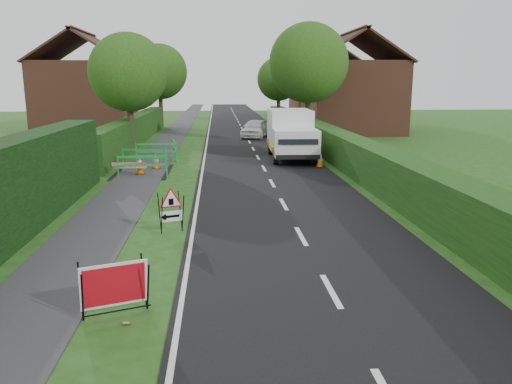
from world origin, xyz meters
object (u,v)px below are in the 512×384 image
works_van (291,133)px  hatchback_car (255,128)px  triangle_sign (170,207)px  red_rect_sign (114,286)px

works_van → hatchback_car: size_ratio=1.45×
works_van → hatchback_car: (-1.10, 10.39, -0.68)m
triangle_sign → works_van: 13.99m
red_rect_sign → works_van: bearing=52.7°
red_rect_sign → triangle_sign: 4.81m
red_rect_sign → works_van: works_van is taller
hatchback_car → triangle_sign: bearing=-83.6°
red_rect_sign → triangle_sign: triangle_sign is taller
red_rect_sign → works_van: (5.65, 17.78, 0.79)m
red_rect_sign → triangle_sign: (0.51, 4.78, 0.18)m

